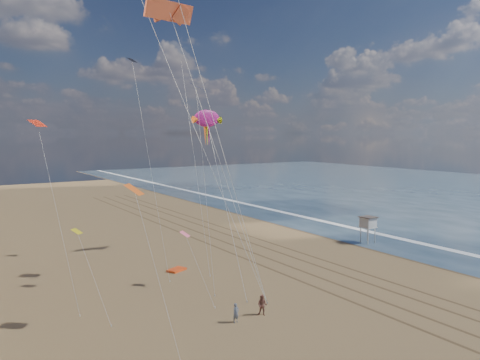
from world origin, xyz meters
name	(u,v)px	position (x,y,z in m)	size (l,w,h in m)	color
ground	(456,336)	(0.00, 0.00, 0.00)	(260.00, 260.00, 0.00)	brown
wet_sand	(300,223)	(19.00, 40.00, 0.00)	(260.00, 260.00, 0.00)	#42301E
foam	(318,220)	(23.20, 40.00, 0.00)	(260.00, 260.00, 0.00)	white
tracks	(253,248)	(2.55, 30.00, 0.01)	(7.68, 120.00, 0.01)	brown
lifeguard_stand	(368,223)	(17.41, 23.92, 2.78)	(2.00, 2.00, 3.61)	silver
grounded_kite	(177,270)	(-10.16, 26.21, 0.11)	(1.96, 1.25, 0.22)	#FF4915
show_kite	(207,119)	(-2.77, 32.49, 16.69)	(5.18, 9.68, 25.12)	#B81C83
kite_flyer_a	(236,313)	(-12.27, 10.92, 0.78)	(0.57, 0.37, 1.56)	slate
kite_flyer_b	(262,305)	(-9.65, 10.99, 0.85)	(0.83, 0.64, 1.70)	brown
small_kites	(134,131)	(-15.59, 23.52, 15.06)	(18.40, 18.37, 18.65)	gold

